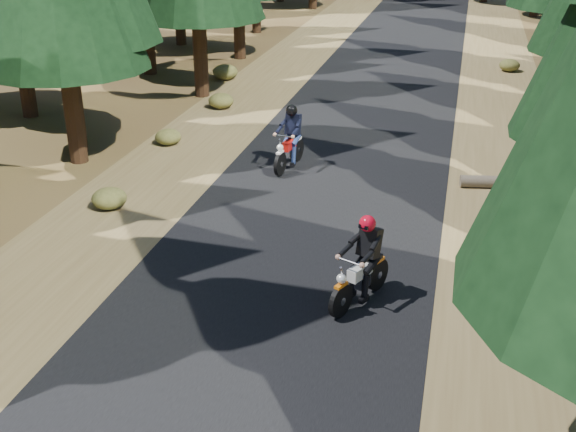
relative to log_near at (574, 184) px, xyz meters
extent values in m
plane|color=#422B17|center=(-6.17, -7.25, -0.16)|extent=(120.00, 120.00, 0.00)
cube|color=black|center=(-6.17, -2.25, -0.15)|extent=(6.00, 100.00, 0.01)
cube|color=brown|center=(-10.77, -2.25, -0.16)|extent=(3.20, 100.00, 0.01)
cube|color=brown|center=(-1.57, -2.25, -0.16)|extent=(3.20, 100.00, 0.01)
cylinder|color=black|center=(-13.42, -1.07, 2.51)|extent=(0.51, 0.51, 5.34)
cylinder|color=black|center=(-13.87, -0.28, 3.05)|extent=(0.56, 0.56, 6.43)
cylinder|color=black|center=(-17.30, 2.68, 2.62)|extent=(0.52, 0.52, 5.56)
cylinder|color=black|center=(-12.52, 6.65, 2.70)|extent=(0.53, 0.53, 5.72)
cylinder|color=black|center=(0.76, 12.49, 2.75)|extent=(0.53, 0.53, 5.83)
cylinder|color=#4C4233|center=(0.00, 0.00, 0.00)|extent=(5.76, 1.29, 0.32)
ellipsoid|color=#474C1E|center=(-0.26, 4.74, 0.09)|extent=(0.84, 0.84, 0.50)
ellipsoid|color=#474C1E|center=(-11.29, 5.21, 0.11)|extent=(0.89, 0.89, 0.53)
ellipsoid|color=#474C1E|center=(-1.16, 13.67, 0.10)|extent=(0.86, 0.86, 0.52)
ellipsoid|color=#474C1E|center=(-11.06, -3.92, 0.09)|extent=(0.84, 0.84, 0.50)
ellipsoid|color=#474C1E|center=(-11.55, 0.97, 0.08)|extent=(0.78, 0.78, 0.47)
ellipsoid|color=#474C1E|center=(-12.52, 9.37, 0.15)|extent=(1.02, 1.02, 0.61)
cube|color=black|center=(-4.53, -6.88, 1.00)|extent=(0.44, 0.37, 0.55)
sphere|color=#BD071B|center=(-4.53, -6.88, 1.40)|extent=(0.41, 0.41, 0.31)
cube|color=black|center=(-7.49, -0.18, 1.03)|extent=(0.42, 0.30, 0.57)
sphere|color=black|center=(-7.49, -0.18, 1.44)|extent=(0.36, 0.36, 0.32)
camera|label=1|loc=(-3.05, -18.46, 6.80)|focal=45.00mm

